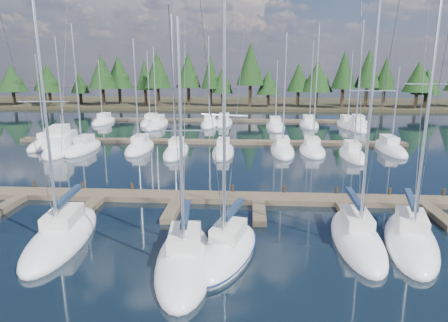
# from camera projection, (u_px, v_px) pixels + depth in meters

# --- Properties ---
(ground) EXTENTS (260.00, 260.00, 0.00)m
(ground) POSITION_uv_depth(u_px,v_px,m) (199.00, 162.00, 42.22)
(ground) COLOR black
(ground) RESTS_ON ground
(far_shore) EXTENTS (220.00, 30.00, 0.60)m
(far_shore) POSITION_uv_depth(u_px,v_px,m) (229.00, 103.00, 100.28)
(far_shore) COLOR #302B1B
(far_shore) RESTS_ON ground
(main_dock) EXTENTS (44.00, 6.13, 0.90)m
(main_dock) POSITION_uv_depth(u_px,v_px,m) (178.00, 199.00, 29.92)
(main_dock) COLOR brown
(main_dock) RESTS_ON ground
(back_docks) EXTENTS (50.00, 21.80, 0.40)m
(back_docks) POSITION_uv_depth(u_px,v_px,m) (215.00, 130.00, 61.15)
(back_docks) COLOR brown
(back_docks) RESTS_ON ground
(front_sailboat_2) EXTENTS (3.70, 9.38, 14.84)m
(front_sailboat_2) POSITION_uv_depth(u_px,v_px,m) (62.00, 236.00, 23.41)
(front_sailboat_2) COLOR silver
(front_sailboat_2) RESTS_ON ground
(front_sailboat_3) EXTENTS (3.74, 9.04, 12.92)m
(front_sailboat_3) POSITION_uv_depth(u_px,v_px,m) (185.00, 260.00, 20.57)
(front_sailboat_3) COLOR silver
(front_sailboat_3) RESTS_ON ground
(front_sailboat_4) EXTENTS (4.57, 8.08, 13.97)m
(front_sailboat_4) POSITION_uv_depth(u_px,v_px,m) (227.00, 251.00, 21.54)
(front_sailboat_4) COLOR silver
(front_sailboat_4) RESTS_ON ground
(front_sailboat_5) EXTENTS (2.91, 8.66, 15.91)m
(front_sailboat_5) POSITION_uv_depth(u_px,v_px,m) (357.00, 238.00, 23.09)
(front_sailboat_5) COLOR silver
(front_sailboat_5) RESTS_ON ground
(front_sailboat_6) EXTENTS (4.82, 9.11, 16.54)m
(front_sailboat_6) POSITION_uv_depth(u_px,v_px,m) (411.00, 239.00, 22.88)
(front_sailboat_6) COLOR silver
(front_sailboat_6) RESTS_ON ground
(back_sailboat_rows) EXTENTS (44.74, 32.69, 15.92)m
(back_sailboat_rows) POSITION_uv_depth(u_px,v_px,m) (214.00, 134.00, 56.92)
(back_sailboat_rows) COLOR silver
(back_sailboat_rows) RESTS_ON ground
(motor_yacht_left) EXTENTS (5.07, 10.48, 5.04)m
(motor_yacht_left) POSITION_uv_depth(u_px,v_px,m) (61.00, 147.00, 47.13)
(motor_yacht_left) COLOR silver
(motor_yacht_left) RESTS_ON ground
(motor_yacht_right) EXTENTS (2.72, 7.76, 3.84)m
(motor_yacht_right) POSITION_uv_depth(u_px,v_px,m) (357.00, 127.00, 62.22)
(motor_yacht_right) COLOR silver
(motor_yacht_right) RESTS_ON ground
(tree_line) EXTENTS (184.27, 11.70, 14.06)m
(tree_line) POSITION_uv_depth(u_px,v_px,m) (221.00, 76.00, 89.16)
(tree_line) COLOR black
(tree_line) RESTS_ON far_shore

